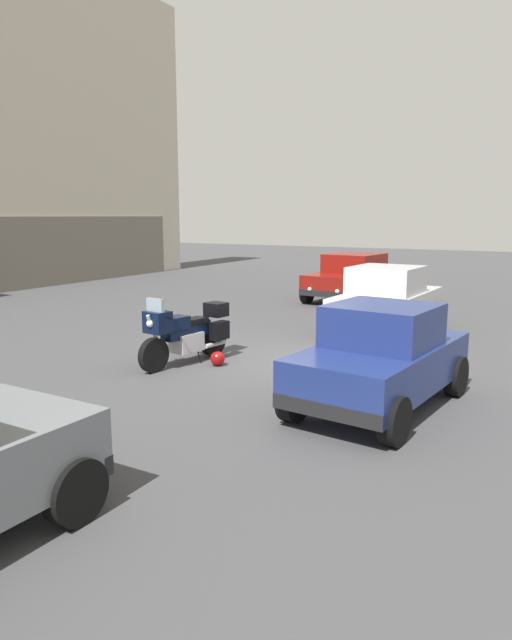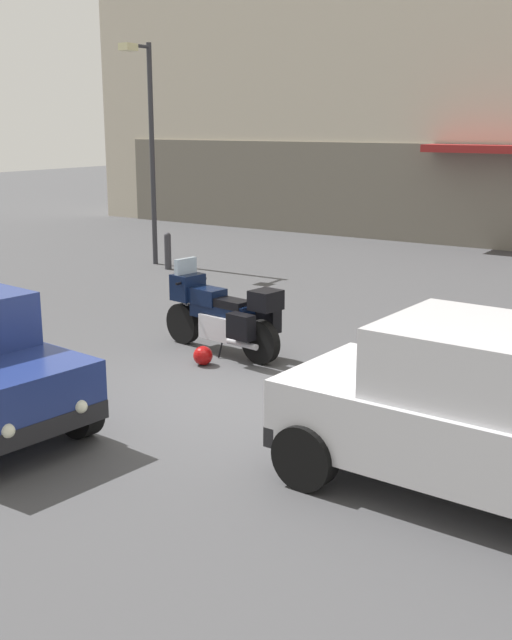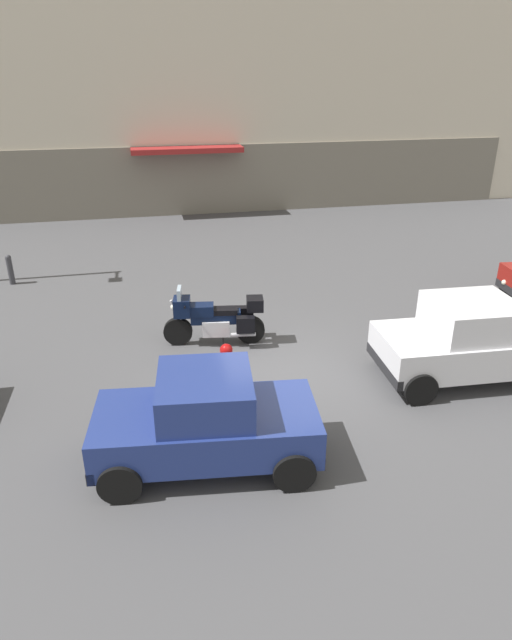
% 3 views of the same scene
% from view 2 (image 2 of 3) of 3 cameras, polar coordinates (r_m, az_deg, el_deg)
% --- Properties ---
extents(ground_plane, '(80.00, 80.00, 0.00)m').
position_cam_2_polar(ground_plane, '(10.08, -2.74, -5.50)').
color(ground_plane, '#424244').
extents(motorcycle, '(2.26, 0.91, 1.36)m').
position_cam_2_polar(motorcycle, '(11.75, -2.47, 0.49)').
color(motorcycle, black).
rests_on(motorcycle, ground).
extents(helmet, '(0.28, 0.28, 0.28)m').
position_cam_2_polar(helmet, '(11.32, -3.85, -2.58)').
color(helmet, '#990C0C').
rests_on(helmet, ground).
extents(car_wagon_end, '(3.94, 1.96, 1.64)m').
position_cam_2_polar(car_wagon_end, '(7.45, 16.18, -6.66)').
color(car_wagon_end, silver).
rests_on(car_wagon_end, ground).
extents(streetlamp_curbside, '(0.28, 0.94, 5.16)m').
position_cam_2_polar(streetlamp_curbside, '(19.22, -7.82, 13.15)').
color(streetlamp_curbside, '#2D2D33').
rests_on(streetlamp_curbside, ground).
extents(bollard_curbside, '(0.16, 0.16, 0.87)m').
position_cam_2_polar(bollard_curbside, '(18.78, -6.38, 5.06)').
color(bollard_curbside, '#333338').
rests_on(bollard_curbside, ground).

